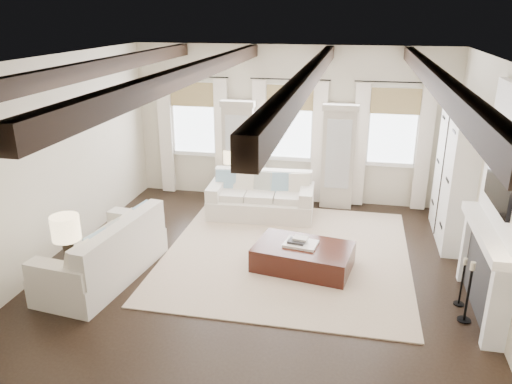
% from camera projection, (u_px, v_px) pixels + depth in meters
% --- Properties ---
extents(ground, '(7.50, 7.50, 0.00)m').
position_uv_depth(ground, '(252.00, 286.00, 7.35)').
color(ground, black).
rests_on(ground, ground).
extents(room_shell, '(6.54, 7.54, 3.22)m').
position_uv_depth(room_shell, '(314.00, 149.00, 7.38)').
color(room_shell, beige).
rests_on(room_shell, ground).
extents(area_rug, '(3.96, 4.15, 0.02)m').
position_uv_depth(area_rug, '(287.00, 253.00, 8.33)').
color(area_rug, '#C3AD96').
rests_on(area_rug, ground).
extents(sofa_back, '(2.06, 1.01, 0.87)m').
position_uv_depth(sofa_back, '(261.00, 199.00, 9.77)').
color(sofa_back, silver).
rests_on(sofa_back, ground).
extents(sofa_left, '(1.24, 2.28, 0.93)m').
position_uv_depth(sofa_left, '(107.00, 255.00, 7.47)').
color(sofa_left, silver).
rests_on(sofa_left, ground).
extents(ottoman, '(1.61, 1.15, 0.39)m').
position_uv_depth(ottoman, '(303.00, 257.00, 7.80)').
color(ottoman, black).
rests_on(ottoman, ground).
extents(tray, '(0.55, 0.46, 0.04)m').
position_uv_depth(tray, '(301.00, 244.00, 7.76)').
color(tray, white).
rests_on(tray, ottoman).
extents(book_lower, '(0.29, 0.24, 0.04)m').
position_uv_depth(book_lower, '(297.00, 241.00, 7.75)').
color(book_lower, '#262628').
rests_on(book_lower, tray).
extents(book_upper, '(0.24, 0.20, 0.03)m').
position_uv_depth(book_upper, '(301.00, 238.00, 7.77)').
color(book_upper, beige).
rests_on(book_upper, book_lower).
extents(side_table_front, '(0.59, 0.59, 0.59)m').
position_uv_depth(side_table_front, '(73.00, 279.00, 6.97)').
color(side_table_front, black).
rests_on(side_table_front, ground).
extents(lamp_front, '(0.38, 0.38, 0.66)m').
position_uv_depth(lamp_front, '(66.00, 231.00, 6.72)').
color(lamp_front, black).
rests_on(lamp_front, side_table_front).
extents(side_table_back, '(0.36, 0.36, 0.54)m').
position_uv_depth(side_table_back, '(231.00, 187.00, 10.66)').
color(side_table_back, black).
rests_on(side_table_back, ground).
extents(lamp_back, '(0.32, 0.32, 0.56)m').
position_uv_depth(lamp_back, '(230.00, 158.00, 10.44)').
color(lamp_back, black).
rests_on(lamp_back, side_table_back).
extents(candlestick_near, '(0.17, 0.17, 0.86)m').
position_uv_depth(candlestick_near, '(468.00, 297.00, 6.41)').
color(candlestick_near, black).
rests_on(candlestick_near, ground).
extents(candlestick_far, '(0.14, 0.14, 0.71)m').
position_uv_depth(candlestick_far, '(461.00, 286.00, 6.80)').
color(candlestick_far, black).
rests_on(candlestick_far, ground).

